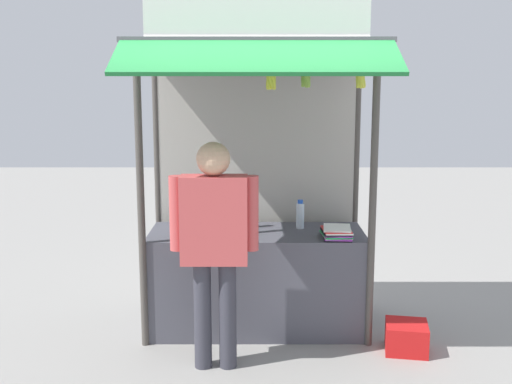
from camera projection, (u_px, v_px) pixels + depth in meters
ground_plane at (256, 327)px, 5.62m from camera, size 20.00×20.00×0.00m
stall_counter at (256, 280)px, 5.54m from camera, size 1.85×0.74×0.87m
stall_structure at (256, 132)px, 5.45m from camera, size 2.05×1.62×2.83m
water_bottle_front_left at (299, 215)px, 5.57m from camera, size 0.07×0.07×0.26m
water_bottle_center at (251, 216)px, 5.60m from camera, size 0.06×0.06×0.22m
water_bottle_left at (181, 211)px, 5.61m from camera, size 0.09×0.09×0.32m
magazine_stack_mid_right at (235, 231)px, 5.33m from camera, size 0.23×0.31×0.08m
magazine_stack_front_right at (336, 233)px, 5.24m from camera, size 0.27×0.31×0.09m
banana_bunch_inner_right at (270, 79)px, 4.76m from camera, size 0.09×0.09×0.26m
banana_bunch_rightmost at (305, 79)px, 4.76m from camera, size 0.09×0.09×0.24m
banana_bunch_leftmost at (360, 79)px, 4.76m from camera, size 0.09×0.09×0.25m
vendor_person at (213, 235)px, 4.67m from camera, size 0.66×0.25×1.73m
plastic_crate at (406, 337)px, 5.11m from camera, size 0.39×0.39×0.23m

